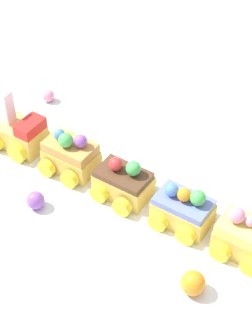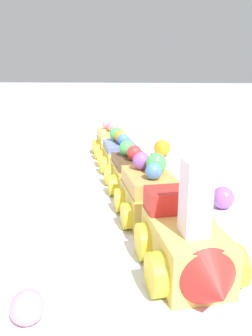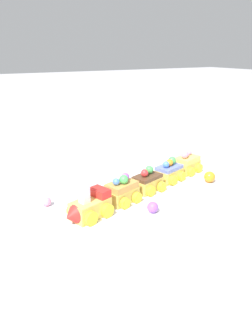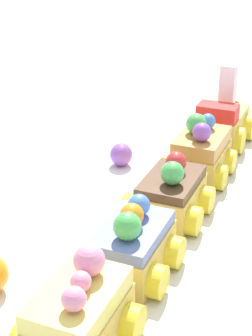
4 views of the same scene
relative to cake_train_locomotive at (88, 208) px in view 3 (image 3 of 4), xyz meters
name	(u,v)px [view 3 (image 3 of 4)]	position (x,y,z in m)	size (l,w,h in m)	color
ground_plane	(149,199)	(-0.18, -0.03, -0.04)	(10.00, 10.00, 0.00)	#B2B2B7
display_board	(149,197)	(-0.18, -0.03, -0.03)	(0.73, 0.40, 0.01)	white
cake_train_locomotive	(88,208)	(0.00, 0.00, 0.00)	(0.12, 0.09, 0.10)	#E0BC56
cake_car_caramel	(122,192)	(-0.10, -0.03, 0.00)	(0.09, 0.09, 0.07)	#E0BC56
cake_car_chocolate	(147,182)	(-0.20, -0.06, 0.00)	(0.09, 0.09, 0.06)	#E0BC56
cake_car_blueberry	(169,172)	(-0.29, -0.09, 0.00)	(0.09, 0.09, 0.07)	#E0BC56
cake_car_lemon	(187,164)	(-0.38, -0.12, 0.00)	(0.09, 0.09, 0.07)	#E0BC56
gumball_orange	(210,177)	(-0.38, -0.02, -0.01)	(0.03, 0.03, 0.03)	orange
gumball_purple	(153,207)	(-0.14, 0.05, -0.01)	(0.03, 0.03, 0.03)	#9956C6
gumball_pink	(47,202)	(0.06, -0.10, -0.01)	(0.02, 0.02, 0.02)	pink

